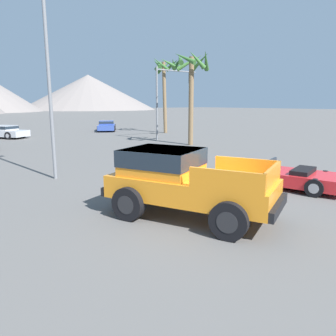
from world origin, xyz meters
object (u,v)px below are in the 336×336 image
object	(u,v)px
red_convertible_car	(282,176)
palm_tree_tall	(191,74)
orange_pickup_truck	(181,179)
palm_tree_short	(165,77)
street_lamp_post	(47,59)
parked_car_silver	(3,132)
traffic_light_main	(172,89)
parked_car_blue	(107,126)

from	to	relation	value
red_convertible_car	palm_tree_tall	size ratio (longest dim) A/B	0.69
orange_pickup_truck	palm_tree_short	size ratio (longest dim) A/B	0.67
palm_tree_short	red_convertible_car	bearing A→B (deg)	-117.38
orange_pickup_truck	palm_tree_short	world-z (taller)	palm_tree_short
red_convertible_car	orange_pickup_truck	bearing A→B (deg)	165.81
street_lamp_post	palm_tree_tall	bearing A→B (deg)	21.44
street_lamp_post	palm_tree_tall	size ratio (longest dim) A/B	1.18
orange_pickup_truck	palm_tree_tall	bearing A→B (deg)	23.08
parked_car_silver	traffic_light_main	size ratio (longest dim) A/B	0.79
parked_car_blue	palm_tree_short	size ratio (longest dim) A/B	0.62
parked_car_silver	parked_car_blue	bearing A→B (deg)	-25.52
street_lamp_post	traffic_light_main	bearing A→B (deg)	32.71
parked_car_silver	street_lamp_post	distance (m)	19.19
orange_pickup_truck	traffic_light_main	world-z (taller)	traffic_light_main
parked_car_silver	street_lamp_post	bearing A→B (deg)	-128.10
street_lamp_post	orange_pickup_truck	bearing A→B (deg)	-80.95
red_convertible_car	street_lamp_post	world-z (taller)	street_lamp_post
red_convertible_car	parked_car_blue	world-z (taller)	parked_car_blue
parked_car_blue	red_convertible_car	bearing A→B (deg)	106.46
parked_car_silver	palm_tree_short	distance (m)	16.02
orange_pickup_truck	parked_car_silver	world-z (taller)	orange_pickup_truck
parked_car_blue	parked_car_silver	xyz separation A→B (m)	(-10.85, -1.07, -0.00)
parked_car_silver	street_lamp_post	xyz separation A→B (m)	(-2.27, -18.59, 4.15)
traffic_light_main	parked_car_silver	bearing A→B (deg)	138.55
orange_pickup_truck	parked_car_blue	distance (m)	28.96
orange_pickup_truck	parked_car_silver	distance (m)	25.29
parked_car_blue	palm_tree_short	xyz separation A→B (m)	(3.50, -6.07, 5.09)
traffic_light_main	palm_tree_tall	bearing A→B (deg)	-111.50
parked_car_silver	palm_tree_short	bearing A→B (deg)	-50.39
street_lamp_post	palm_tree_tall	world-z (taller)	street_lamp_post
red_convertible_car	parked_car_silver	size ratio (longest dim) A/B	0.98
orange_pickup_truck	parked_car_blue	world-z (taller)	orange_pickup_truck
street_lamp_post	palm_tree_short	world-z (taller)	street_lamp_post
palm_tree_tall	palm_tree_short	distance (m)	10.08
parked_car_silver	traffic_light_main	bearing A→B (deg)	-72.61
orange_pickup_truck	parked_car_blue	size ratio (longest dim) A/B	1.07
red_convertible_car	traffic_light_main	distance (m)	17.37
orange_pickup_truck	palm_tree_tall	world-z (taller)	palm_tree_tall
palm_tree_tall	palm_tree_short	bearing A→B (deg)	62.27
red_convertible_car	traffic_light_main	bearing A→B (deg)	49.42
palm_tree_short	parked_car_silver	bearing A→B (deg)	160.77
parked_car_blue	traffic_light_main	xyz separation A→B (m)	(0.39, -10.99, 3.63)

